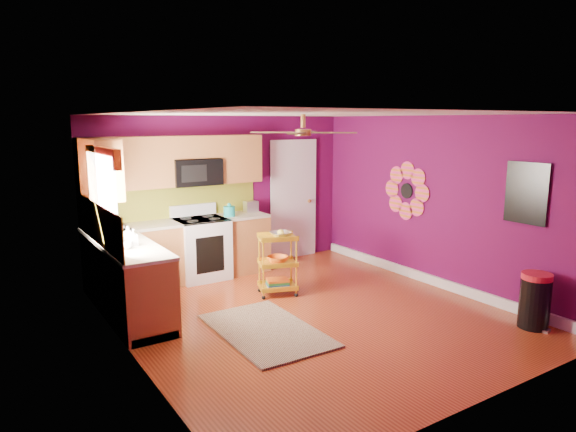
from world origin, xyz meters
TOP-DOWN VIEW (x-y plane):
  - ground at (0.00, 0.00)m, footprint 5.00×5.00m
  - room_envelope at (0.03, 0.00)m, footprint 4.54×5.04m
  - lower_cabinets at (-1.35, 1.82)m, footprint 2.81×2.31m
  - electric_range at (-0.55, 2.17)m, footprint 0.76×0.66m
  - upper_cabinetry at (-1.24, 2.17)m, footprint 2.80×2.30m
  - left_window at (-2.22, 1.05)m, footprint 0.08×1.35m
  - panel_door at (1.35, 2.47)m, footprint 0.95×0.11m
  - right_wall_art at (2.23, -0.34)m, footprint 0.04×2.74m
  - ceiling_fan at (0.00, 0.20)m, footprint 1.01×1.01m
  - shag_rug at (-0.76, -0.16)m, footprint 1.06×1.69m
  - rolling_cart at (0.04, 0.86)m, footprint 0.62×0.53m
  - trash_can at (1.98, -1.78)m, footprint 0.42×0.43m
  - teal_kettle at (-0.07, 2.14)m, footprint 0.18×0.18m
  - toaster at (0.40, 2.30)m, footprint 0.22×0.15m
  - soap_bottle_a at (-1.91, 1.02)m, footprint 0.09×0.09m
  - soap_bottle_b at (-1.88, 1.34)m, footprint 0.14×0.14m
  - counter_dish at (-1.85, 2.01)m, footprint 0.23×0.23m
  - counter_cup at (-2.01, 0.89)m, footprint 0.12×0.12m

SIDE VIEW (x-z plane):
  - ground at x=0.00m, z-range 0.00..0.00m
  - shag_rug at x=-0.76m, z-range 0.00..0.02m
  - trash_can at x=1.98m, z-range 0.00..0.67m
  - lower_cabinets at x=-1.35m, z-range -0.04..0.90m
  - rolling_cart at x=0.04m, z-range 0.01..0.95m
  - electric_range at x=-0.55m, z-range -0.08..1.05m
  - counter_dish at x=-1.85m, z-range 0.94..1.00m
  - counter_cup at x=-2.01m, z-range 0.94..1.04m
  - teal_kettle at x=-0.07m, z-range 0.92..1.13m
  - panel_door at x=1.35m, z-range -0.05..2.10m
  - toaster at x=0.40m, z-range 0.94..1.12m
  - soap_bottle_b at x=-1.88m, z-range 0.94..1.12m
  - soap_bottle_a at x=-1.91m, z-range 0.94..1.14m
  - right_wall_art at x=2.23m, z-range 0.92..1.96m
  - room_envelope at x=0.03m, z-range 0.37..2.89m
  - left_window at x=-2.22m, z-range 1.20..2.28m
  - upper_cabinetry at x=-1.24m, z-range 1.17..2.43m
  - ceiling_fan at x=0.00m, z-range 2.16..2.42m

